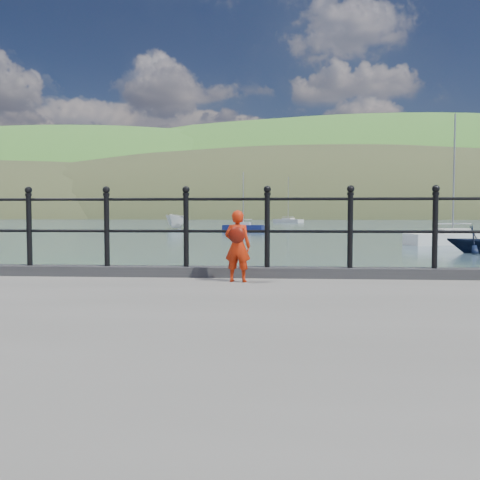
# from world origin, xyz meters

# --- Properties ---
(ground) EXTENTS (600.00, 600.00, 0.00)m
(ground) POSITION_xyz_m (0.00, 0.00, 0.00)
(ground) COLOR #2D4251
(ground) RESTS_ON ground
(kerb) EXTENTS (60.00, 0.30, 0.15)m
(kerb) POSITION_xyz_m (0.00, -0.15, 1.07)
(kerb) COLOR #28282B
(kerb) RESTS_ON quay
(railing) EXTENTS (18.11, 0.11, 1.20)m
(railing) POSITION_xyz_m (0.00, -0.15, 1.82)
(railing) COLOR black
(railing) RESTS_ON kerb
(far_shore) EXTENTS (830.00, 200.00, 156.00)m
(far_shore) POSITION_xyz_m (38.34, 239.41, -22.57)
(far_shore) COLOR #333A21
(far_shore) RESTS_ON ground
(child) EXTENTS (0.40, 0.33, 0.98)m
(child) POSITION_xyz_m (0.20, -0.69, 1.50)
(child) COLOR red
(child) RESTS_ON quay
(launch_white) EXTENTS (2.41, 5.04, 1.87)m
(launch_white) POSITION_xyz_m (-11.68, 55.30, 0.94)
(launch_white) COLOR silver
(launch_white) RESTS_ON ground
(launch_navy) EXTENTS (3.27, 3.12, 1.34)m
(launch_navy) POSITION_xyz_m (10.44, 17.88, 0.67)
(launch_navy) COLOR black
(launch_navy) RESTS_ON ground
(sailboat_near) EXTENTS (6.19, 3.47, 8.25)m
(sailboat_near) POSITION_xyz_m (11.72, 24.77, 0.34)
(sailboat_near) COLOR white
(sailboat_near) RESTS_ON ground
(sailboat_deep) EXTENTS (6.52, 5.90, 9.94)m
(sailboat_deep) POSITION_xyz_m (3.42, 101.05, 0.34)
(sailboat_deep) COLOR beige
(sailboat_deep) RESTS_ON ground
(sailboat_port) EXTENTS (4.54, 2.22, 6.56)m
(sailboat_port) POSITION_xyz_m (-2.73, 46.75, 0.34)
(sailboat_port) COLOR #121A4F
(sailboat_port) RESTS_ON ground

